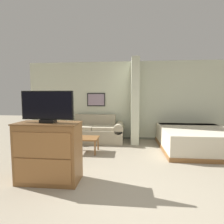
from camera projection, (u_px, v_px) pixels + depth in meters
The scene contains 10 objects.
ground_plane at pixel (149, 203), 2.39m from camera, with size 20.00×20.00×0.00m, color gray.
wall_back at pixel (137, 101), 5.88m from camera, with size 7.46×0.16×2.60m.
wall_partition_pillar at pixel (135, 101), 5.45m from camera, with size 0.24×0.77×2.60m.
couch at pixel (94, 132), 5.62m from camera, with size 1.90×0.84×0.85m.
coffee_table at pixel (84, 139), 4.54m from camera, with size 0.75×0.51×0.39m.
side_table at pixel (63, 127), 5.68m from camera, with size 0.38×0.38×0.57m.
table_lamp at pixel (62, 114), 5.65m from camera, with size 0.33×0.33×0.45m.
tv_dresser at pixel (49, 152), 2.96m from camera, with size 1.06×0.50×1.02m.
tv at pixel (47, 107), 2.89m from camera, with size 0.88×0.16×0.53m.
bed at pixel (196, 139), 4.74m from camera, with size 1.88×2.00×0.59m.
Camera 1 is at (-0.29, -2.31, 1.46)m, focal length 28.00 mm.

